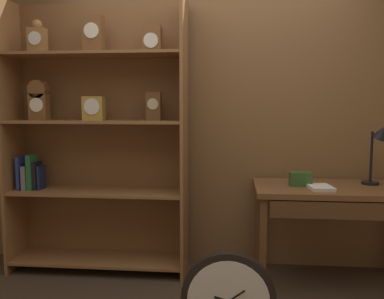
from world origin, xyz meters
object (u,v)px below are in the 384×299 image
Objects in this scene: desk_lamp at (380,143)px; toolbox_small at (300,179)px; bookshelf at (95,134)px; open_repair_manual at (320,187)px; workbench at (335,199)px.

toolbox_small is (-0.60, -0.08, -0.28)m from desk_lamp.
bookshelf reaches higher than desk_lamp.
desk_lamp is 0.60m from open_repair_manual.
toolbox_small is 0.17m from open_repair_manual.
toolbox_small is at bearing -172.64° from desk_lamp.
desk_lamp reaches higher than open_repair_manual.
workbench is at bearing 28.04° from open_repair_manual.
workbench is 0.55m from desk_lamp.
toolbox_small is at bearing 131.94° from open_repair_manual.
desk_lamp is 0.66m from toolbox_small.
desk_lamp is 2.98× the size of toolbox_small.
workbench is 0.19m from open_repair_manual.
open_repair_manual is at bearing -41.25° from toolbox_small.
bookshelf is 2.25m from desk_lamp.
open_repair_manual is (1.78, -0.26, -0.36)m from bookshelf.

